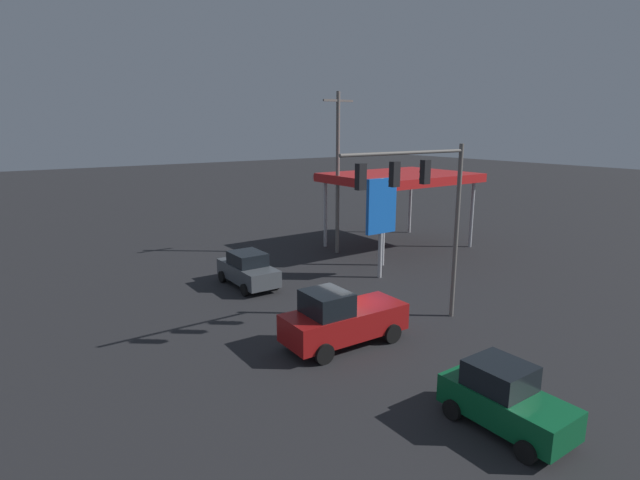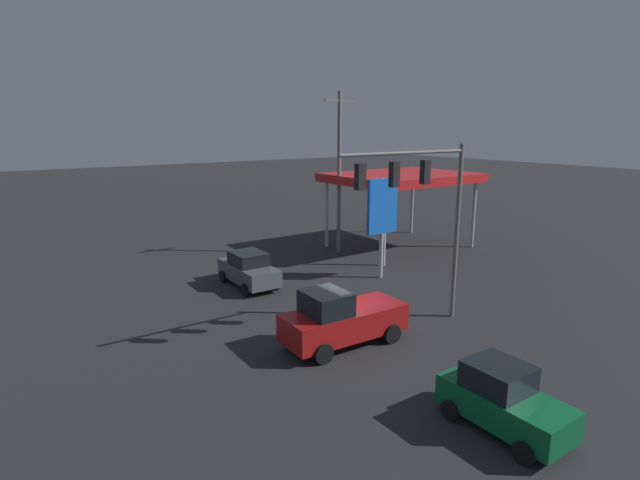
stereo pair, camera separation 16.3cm
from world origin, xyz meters
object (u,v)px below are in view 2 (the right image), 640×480
object	(u,v)px
traffic_signal_assembly	(421,195)
utility_pole	(339,170)
hatchback_crossing	(503,399)
sedan_waiting	(249,269)
pickup_parked	(341,319)
price_sign	(382,210)

from	to	relation	value
traffic_signal_assembly	utility_pole	distance (m)	13.71
utility_pole	hatchback_crossing	size ratio (longest dim) A/B	2.88
hatchback_crossing	sedan_waiting	bearing A→B (deg)	179.75
sedan_waiting	traffic_signal_assembly	bearing A→B (deg)	19.94
traffic_signal_assembly	pickup_parked	distance (m)	6.12
price_sign	sedan_waiting	world-z (taller)	price_sign
utility_pole	pickup_parked	xyz separation A→B (m)	(9.00, 12.22, -4.66)
hatchback_crossing	pickup_parked	bearing A→B (deg)	-177.05
traffic_signal_assembly	pickup_parked	world-z (taller)	traffic_signal_assembly
utility_pole	price_sign	xyz separation A→B (m)	(1.52, 6.16, -1.74)
utility_pole	sedan_waiting	size ratio (longest dim) A/B	2.48
utility_pole	price_sign	size ratio (longest dim) A/B	1.88
traffic_signal_assembly	hatchback_crossing	xyz separation A→B (m)	(3.39, 6.86, -4.96)
price_sign	pickup_parked	bearing A→B (deg)	39.01
traffic_signal_assembly	price_sign	distance (m)	7.72
traffic_signal_assembly	sedan_waiting	world-z (taller)	traffic_signal_assembly
sedan_waiting	pickup_parked	size ratio (longest dim) A/B	0.84
pickup_parked	utility_pole	bearing A→B (deg)	-124.83
utility_pole	hatchback_crossing	world-z (taller)	utility_pole
hatchback_crossing	pickup_parked	distance (m)	7.33
traffic_signal_assembly	hatchback_crossing	world-z (taller)	traffic_signal_assembly
hatchback_crossing	utility_pole	bearing A→B (deg)	156.06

